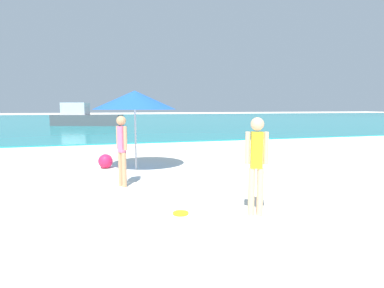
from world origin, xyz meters
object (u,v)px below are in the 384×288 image
(person_standing, at_px, (256,160))
(person_distant, at_px, (122,147))
(boat_near, at_px, (85,118))
(beach_ball, at_px, (105,161))
(frisbee, at_px, (181,213))
(beach_umbrella, at_px, (135,100))

(person_standing, relative_size, person_distant, 1.02)
(boat_near, xyz_separation_m, beach_ball, (1.72, -21.11, -0.58))
(person_standing, height_order, frisbee, person_standing)
(person_standing, distance_m, frisbee, 1.52)
(person_standing, height_order, beach_ball, person_standing)
(person_standing, distance_m, boat_near, 26.14)
(person_standing, relative_size, boat_near, 0.25)
(boat_near, height_order, beach_umbrella, beach_umbrella)
(person_standing, distance_m, person_distant, 3.16)
(person_distant, relative_size, beach_umbrella, 0.69)
(beach_ball, bearing_deg, frisbee, -74.84)
(person_distant, bearing_deg, beach_ball, 159.21)
(person_standing, distance_m, beach_umbrella, 4.68)
(person_standing, bearing_deg, person_distant, -33.56)
(frisbee, height_order, beach_ball, beach_ball)
(boat_near, bearing_deg, person_distant, -66.81)
(person_distant, bearing_deg, person_standing, 8.87)
(person_standing, xyz_separation_m, beach_ball, (-2.33, 4.72, -0.70))
(person_standing, xyz_separation_m, person_distant, (-1.97, 2.47, -0.02))
(beach_ball, distance_m, beach_umbrella, 1.98)
(frisbee, relative_size, boat_near, 0.04)
(beach_ball, bearing_deg, beach_umbrella, -25.93)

